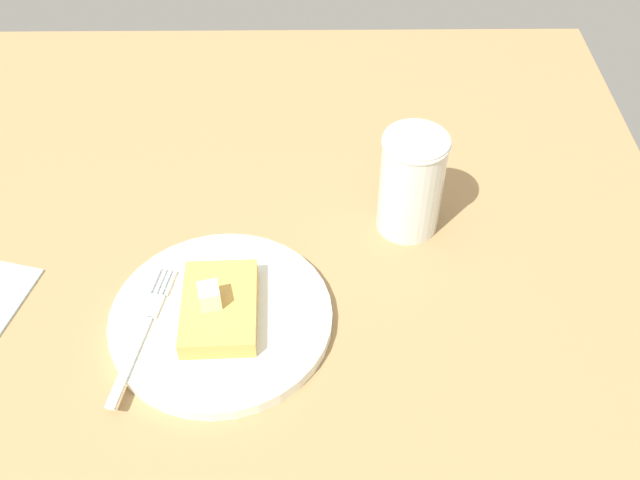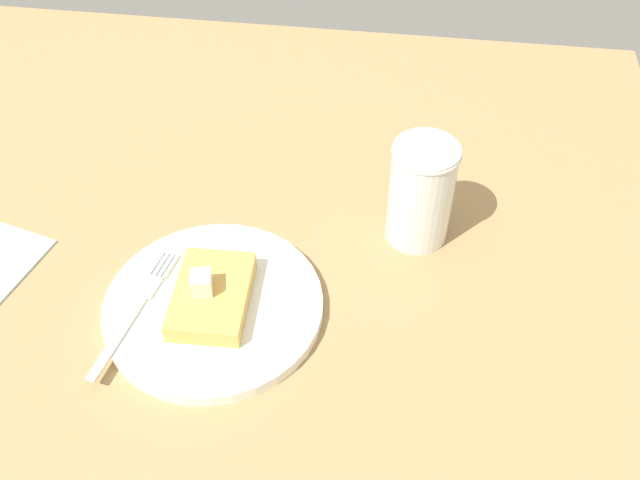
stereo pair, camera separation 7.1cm
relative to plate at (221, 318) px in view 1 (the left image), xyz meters
The scene contains 6 objects.
table_surface 7.29cm from the plate, 168.22° to the right, with size 111.92×111.92×2.23cm, color #A27F50.
plate is the anchor object (origin of this frame).
toast_slice_center 1.57cm from the plate, 90.00° to the right, with size 7.06×10.29×2.02cm, color gold.
butter_pat_primary 3.73cm from the plate, 162.67° to the right, with size 2.14×1.92×2.14cm, color #F6EAC6.
fork 7.19cm from the plate, 168.80° to the right, with size 4.29×16.00×0.36cm.
syrup_jar 23.92cm from the plate, 34.95° to the left, with size 6.94×6.94×11.80cm.
Camera 1 is at (16.03, -40.56, 58.05)cm, focal length 40.00 mm.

